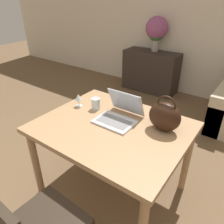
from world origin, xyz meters
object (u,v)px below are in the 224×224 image
object	(u,v)px
wine_glass	(78,98)
laptop	(120,112)
handbag	(165,116)
flower_vase	(157,30)
drinking_glass	(96,104)

from	to	relation	value
wine_glass	laptop	bearing A→B (deg)	4.28
handbag	flower_vase	xyz separation A→B (m)	(-1.17, 2.26, 0.24)
laptop	wine_glass	world-z (taller)	laptop
drinking_glass	flower_vase	xyz separation A→B (m)	(-0.54, 2.30, 0.30)
drinking_glass	handbag	world-z (taller)	handbag
handbag	drinking_glass	bearing A→B (deg)	-176.25
laptop	wine_glass	size ratio (longest dim) A/B	2.70
wine_glass	handbag	bearing A→B (deg)	6.67
laptop	wine_glass	xyz separation A→B (m)	(-0.43, -0.03, 0.02)
laptop	flower_vase	bearing A→B (deg)	109.32
laptop	wine_glass	bearing A→B (deg)	-175.72
flower_vase	wine_glass	bearing A→B (deg)	-80.85
wine_glass	handbag	xyz separation A→B (m)	(0.80, 0.09, 0.03)
wine_glass	handbag	size ratio (longest dim) A/B	0.43
laptop	wine_glass	distance (m)	0.44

